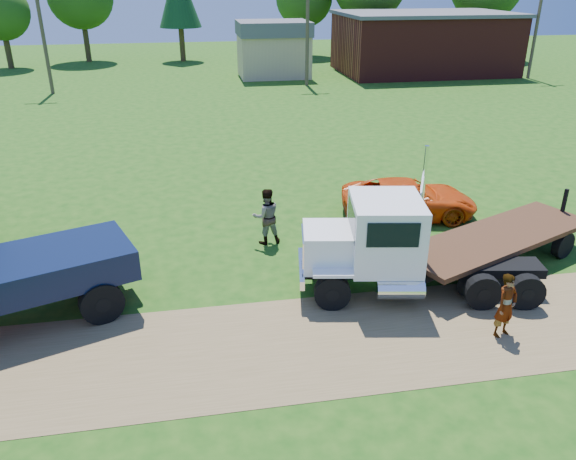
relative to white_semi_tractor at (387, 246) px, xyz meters
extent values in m
plane|color=#17470F|center=(-1.40, -2.13, -1.42)|extent=(140.00, 140.00, 0.00)
cube|color=brown|center=(-1.40, -2.13, -1.42)|extent=(120.00, 4.20, 0.01)
cube|color=black|center=(1.05, -0.16, -0.70)|extent=(6.84, 2.01, 0.27)
cylinder|color=black|center=(-1.71, -0.66, -0.93)|extent=(1.04, 0.48, 1.00)
cylinder|color=black|center=(-1.71, -0.66, -0.93)|extent=(0.40, 0.39, 0.35)
cylinder|color=black|center=(-1.38, 1.25, -0.93)|extent=(1.04, 0.48, 1.00)
cylinder|color=black|center=(-1.38, 1.25, -0.93)|extent=(0.40, 0.39, 0.35)
cylinder|color=black|center=(2.31, -1.36, -0.93)|extent=(1.04, 0.48, 1.00)
cylinder|color=black|center=(2.31, -1.36, -0.93)|extent=(0.40, 0.39, 0.35)
cylinder|color=black|center=(2.64, 0.55, -0.93)|extent=(1.04, 0.48, 1.00)
cylinder|color=black|center=(2.64, 0.55, -0.93)|extent=(0.40, 0.39, 0.35)
cylinder|color=black|center=(3.47, -1.56, -0.93)|extent=(1.04, 0.48, 1.00)
cylinder|color=black|center=(3.47, -1.56, -0.93)|extent=(0.40, 0.39, 0.35)
cylinder|color=black|center=(3.80, 0.35, -0.93)|extent=(1.04, 0.48, 1.00)
cylinder|color=black|center=(3.80, 0.35, -0.93)|extent=(0.40, 0.39, 0.35)
cube|color=white|center=(-1.50, 0.28, -0.02)|extent=(1.87, 1.80, 1.09)
cube|color=white|center=(-2.30, 0.42, -0.06)|extent=(0.30, 1.35, 0.91)
cube|color=white|center=(-2.35, 0.43, -0.70)|extent=(0.49, 2.08, 0.27)
cube|color=white|center=(-0.07, 0.04, 0.43)|extent=(2.25, 2.47, 1.90)
cube|color=black|center=(-0.99, 0.20, 0.84)|extent=(0.35, 1.79, 0.77)
cube|color=black|center=(-0.26, -1.04, 0.84)|extent=(1.35, 0.27, 0.68)
cube|color=black|center=(0.12, 1.12, 0.84)|extent=(1.35, 0.27, 0.68)
cube|color=white|center=(-1.71, -0.66, -0.34)|extent=(1.14, 0.59, 0.09)
cube|color=white|center=(-1.38, 1.25, -0.34)|extent=(1.14, 0.59, 0.09)
cylinder|color=white|center=(0.06, -1.04, -0.79)|extent=(1.34, 0.75, 0.54)
cylinder|color=white|center=(1.04, 0.35, 0.66)|extent=(0.15, 0.15, 4.17)
cylinder|color=black|center=(2.12, -0.34, -0.49)|extent=(1.15, 1.15, 0.11)
cylinder|color=black|center=(-7.78, -0.22, -0.85)|extent=(1.20, 0.74, 1.14)
cylinder|color=black|center=(-7.78, -0.22, -0.85)|extent=(0.51, 0.50, 0.40)
cylinder|color=black|center=(-8.54, 1.82, -0.85)|extent=(1.20, 0.74, 1.14)
cylinder|color=black|center=(-8.54, 1.82, -0.85)|extent=(0.51, 0.50, 0.40)
cube|color=black|center=(-8.84, 0.55, -0.02)|extent=(4.23, 3.50, 0.83)
imported|color=#D24209|center=(2.70, 5.14, -0.73)|extent=(5.33, 3.18, 1.39)
cube|color=#362311|center=(3.95, 0.99, -0.50)|extent=(7.30, 4.74, 0.16)
cube|color=black|center=(3.95, 0.99, -0.72)|extent=(6.81, 3.61, 0.22)
cylinder|color=black|center=(2.30, -0.73, -0.98)|extent=(0.91, 0.59, 0.88)
cylinder|color=black|center=(1.57, 0.96, -0.98)|extent=(0.91, 0.59, 0.88)
cylinder|color=black|center=(6.34, 1.02, -0.98)|extent=(0.91, 0.59, 0.88)
cylinder|color=black|center=(5.60, 2.72, -0.98)|extent=(0.91, 0.59, 0.88)
cube|color=black|center=(0.81, -0.38, -0.06)|extent=(0.14, 0.14, 0.88)
cube|color=black|center=(7.10, 2.36, -0.06)|extent=(0.14, 0.14, 0.88)
imported|color=#999999|center=(2.22, -2.62, -0.56)|extent=(0.73, 0.61, 1.72)
imported|color=#999999|center=(-2.88, 3.76, -0.45)|extent=(1.02, 0.84, 1.94)
cube|color=maroon|center=(16.60, 37.87, 1.08)|extent=(15.00, 10.00, 5.00)
cube|color=#545459|center=(16.60, 37.87, 3.73)|extent=(15.40, 10.40, 0.30)
cube|color=tan|center=(2.60, 37.87, 0.38)|extent=(6.00, 5.00, 3.60)
cube|color=#545459|center=(2.60, 37.87, 2.68)|extent=(6.20, 5.40, 1.20)
cylinder|color=#463C27|center=(-15.40, 32.87, 3.08)|extent=(0.28, 0.28, 9.00)
cylinder|color=#463C27|center=(4.60, 32.87, 3.08)|extent=(0.28, 0.28, 9.00)
cylinder|color=#463C27|center=(24.60, 32.87, 3.08)|extent=(0.28, 0.28, 9.00)
cylinder|color=#362916|center=(-21.97, 47.03, -0.02)|extent=(0.56, 0.56, 2.80)
sphere|color=#224D13|center=(-21.97, 47.03, 3.78)|extent=(5.28, 5.28, 5.28)
cylinder|color=#362916|center=(-15.15, 50.70, 0.31)|extent=(0.56, 0.56, 3.46)
cylinder|color=#362916|center=(-5.35, 49.14, 0.30)|extent=(0.56, 0.56, 3.44)
cylinder|color=#362916|center=(8.04, 51.13, 0.22)|extent=(0.56, 0.56, 3.28)
cylinder|color=#362916|center=(14.37, 47.97, 0.61)|extent=(0.56, 0.56, 4.08)
cylinder|color=#362916|center=(26.74, 46.44, 0.57)|extent=(0.56, 0.56, 3.99)
camera|label=1|loc=(-5.18, -13.36, 6.91)|focal=35.00mm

